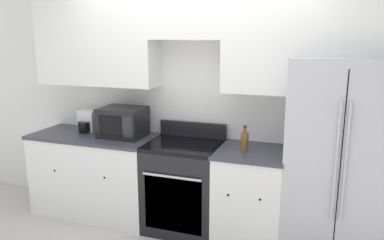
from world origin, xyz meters
TOP-DOWN VIEW (x-y plane):
  - wall_back at (0.00, 0.58)m, footprint 8.00×0.39m
  - lower_cabinets_left at (-1.14, 0.31)m, footprint 1.39×0.64m
  - lower_cabinets_right at (0.60, 0.31)m, footprint 0.66×0.64m
  - oven_range at (-0.09, 0.31)m, footprint 0.73×0.65m
  - refrigerator at (1.37, 0.36)m, footprint 0.90×0.75m
  - microwave at (-0.81, 0.36)m, footprint 0.46×0.38m
  - bottle at (0.53, 0.29)m, footprint 0.07×0.07m
  - paper_towel_holder at (-1.30, 0.45)m, footprint 0.20×0.27m

SIDE VIEW (x-z plane):
  - lower_cabinets_left at x=-1.14m, z-range 0.00..0.92m
  - lower_cabinets_right at x=0.60m, z-range 0.00..0.92m
  - oven_range at x=-0.09m, z-range -0.07..1.01m
  - refrigerator at x=1.37m, z-range 0.00..1.81m
  - bottle at x=0.53m, z-range 0.90..1.14m
  - paper_towel_holder at x=-1.30m, z-range 0.91..1.15m
  - microwave at x=-0.81m, z-range 0.92..1.23m
  - wall_back at x=0.00m, z-range 0.27..2.87m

